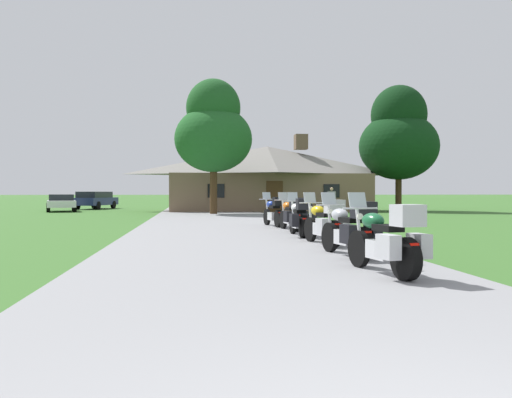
{
  "coord_description": "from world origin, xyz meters",
  "views": [
    {
      "loc": [
        -1.14,
        -1.81,
        1.36
      ],
      "look_at": [
        1.39,
        18.99,
        1.08
      ],
      "focal_mm": 36.42,
      "sensor_mm": 36.0,
      "label": 1
    }
  ],
  "objects_px": {
    "motorcycle_white_fourth_in_row": "(300,218)",
    "motorcycle_orange_fifth_in_row": "(292,214)",
    "motorcycle_green_nearest_to_camera": "(389,240)",
    "motorcycle_blue_farthest_in_row": "(274,212)",
    "bystander_gray_shirt_near_lodge": "(332,199)",
    "motorcycle_silver_second_in_row": "(351,230)",
    "tree_right_of_lodge": "(399,137)",
    "motorcycle_yellow_third_in_row": "(325,223)",
    "parked_white_sedan_far_left": "(61,202)",
    "tree_by_lodge_front": "(213,130)",
    "parked_navy_suv_far_left": "(95,199)"
  },
  "relations": [
    {
      "from": "motorcycle_yellow_third_in_row",
      "to": "motorcycle_blue_farthest_in_row",
      "type": "xyz_separation_m",
      "value": [
        -0.18,
        7.01,
        0.01
      ]
    },
    {
      "from": "motorcycle_green_nearest_to_camera",
      "to": "motorcycle_orange_fifth_in_row",
      "type": "height_order",
      "value": "same"
    },
    {
      "from": "motorcycle_yellow_third_in_row",
      "to": "parked_white_sedan_far_left",
      "type": "height_order",
      "value": "motorcycle_yellow_third_in_row"
    },
    {
      "from": "motorcycle_orange_fifth_in_row",
      "to": "motorcycle_green_nearest_to_camera",
      "type": "bearing_deg",
      "value": -98.67
    },
    {
      "from": "motorcycle_silver_second_in_row",
      "to": "tree_by_lodge_front",
      "type": "xyz_separation_m",
      "value": [
        -1.9,
        21.22,
        4.48
      ]
    },
    {
      "from": "motorcycle_white_fourth_in_row",
      "to": "motorcycle_orange_fifth_in_row",
      "type": "distance_m",
      "value": 2.26
    },
    {
      "from": "motorcycle_orange_fifth_in_row",
      "to": "parked_white_sedan_far_left",
      "type": "distance_m",
      "value": 24.11
    },
    {
      "from": "motorcycle_green_nearest_to_camera",
      "to": "motorcycle_silver_second_in_row",
      "type": "bearing_deg",
      "value": 77.6
    },
    {
      "from": "motorcycle_white_fourth_in_row",
      "to": "tree_by_lodge_front",
      "type": "bearing_deg",
      "value": 95.59
    },
    {
      "from": "motorcycle_white_fourth_in_row",
      "to": "tree_right_of_lodge",
      "type": "bearing_deg",
      "value": 59.91
    },
    {
      "from": "motorcycle_green_nearest_to_camera",
      "to": "motorcycle_blue_farthest_in_row",
      "type": "bearing_deg",
      "value": 80.15
    },
    {
      "from": "motorcycle_yellow_third_in_row",
      "to": "motorcycle_orange_fifth_in_row",
      "type": "relative_size",
      "value": 1.0
    },
    {
      "from": "tree_by_lodge_front",
      "to": "motorcycle_blue_farthest_in_row",
      "type": "bearing_deg",
      "value": -81.28
    },
    {
      "from": "bystander_gray_shirt_near_lodge",
      "to": "motorcycle_blue_farthest_in_row",
      "type": "bearing_deg",
      "value": 66.7
    },
    {
      "from": "motorcycle_silver_second_in_row",
      "to": "parked_white_sedan_far_left",
      "type": "relative_size",
      "value": 0.46
    },
    {
      "from": "motorcycle_yellow_third_in_row",
      "to": "bystander_gray_shirt_near_lodge",
      "type": "bearing_deg",
      "value": 65.06
    },
    {
      "from": "motorcycle_green_nearest_to_camera",
      "to": "tree_by_lodge_front",
      "type": "bearing_deg",
      "value": 84.62
    },
    {
      "from": "motorcycle_silver_second_in_row",
      "to": "motorcycle_white_fourth_in_row",
      "type": "height_order",
      "value": "same"
    },
    {
      "from": "motorcycle_green_nearest_to_camera",
      "to": "tree_right_of_lodge",
      "type": "bearing_deg",
      "value": 57.66
    },
    {
      "from": "motorcycle_silver_second_in_row",
      "to": "motorcycle_orange_fifth_in_row",
      "type": "xyz_separation_m",
      "value": [
        0.18,
        7.16,
        0.0
      ]
    },
    {
      "from": "motorcycle_white_fourth_in_row",
      "to": "tree_right_of_lodge",
      "type": "distance_m",
      "value": 24.21
    },
    {
      "from": "motorcycle_green_nearest_to_camera",
      "to": "motorcycle_yellow_third_in_row",
      "type": "relative_size",
      "value": 1.0
    },
    {
      "from": "parked_white_sedan_far_left",
      "to": "motorcycle_white_fourth_in_row",
      "type": "bearing_deg",
      "value": -76.1
    },
    {
      "from": "motorcycle_orange_fifth_in_row",
      "to": "motorcycle_blue_farthest_in_row",
      "type": "height_order",
      "value": "same"
    },
    {
      "from": "motorcycle_blue_farthest_in_row",
      "to": "bystander_gray_shirt_near_lodge",
      "type": "height_order",
      "value": "bystander_gray_shirt_near_lodge"
    },
    {
      "from": "tree_by_lodge_front",
      "to": "parked_white_sedan_far_left",
      "type": "xyz_separation_m",
      "value": [
        -10.42,
        6.57,
        -4.44
      ]
    },
    {
      "from": "motorcycle_green_nearest_to_camera",
      "to": "parked_navy_suv_far_left",
      "type": "xyz_separation_m",
      "value": [
        -10.81,
        35.25,
        0.17
      ]
    },
    {
      "from": "motorcycle_yellow_third_in_row",
      "to": "motorcycle_blue_farthest_in_row",
      "type": "bearing_deg",
      "value": 82.24
    },
    {
      "from": "parked_navy_suv_far_left",
      "to": "parked_white_sedan_far_left",
      "type": "bearing_deg",
      "value": -89.42
    },
    {
      "from": "tree_right_of_lodge",
      "to": "bystander_gray_shirt_near_lodge",
      "type": "bearing_deg",
      "value": -147.4
    },
    {
      "from": "motorcycle_green_nearest_to_camera",
      "to": "motorcycle_blue_farthest_in_row",
      "type": "distance_m",
      "value": 11.68
    },
    {
      "from": "motorcycle_green_nearest_to_camera",
      "to": "motorcycle_blue_farthest_in_row",
      "type": "relative_size",
      "value": 1.0
    },
    {
      "from": "motorcycle_yellow_third_in_row",
      "to": "motorcycle_orange_fifth_in_row",
      "type": "xyz_separation_m",
      "value": [
        0.07,
        4.78,
        0.0
      ]
    },
    {
      "from": "motorcycle_orange_fifth_in_row",
      "to": "bystander_gray_shirt_near_lodge",
      "type": "xyz_separation_m",
      "value": [
        5.39,
        14.68,
        0.32
      ]
    },
    {
      "from": "motorcycle_orange_fifth_in_row",
      "to": "motorcycle_yellow_third_in_row",
      "type": "bearing_deg",
      "value": -97.83
    },
    {
      "from": "motorcycle_white_fourth_in_row",
      "to": "bystander_gray_shirt_near_lodge",
      "type": "xyz_separation_m",
      "value": [
        5.58,
        16.93,
        0.32
      ]
    },
    {
      "from": "motorcycle_silver_second_in_row",
      "to": "parked_white_sedan_far_left",
      "type": "height_order",
      "value": "motorcycle_silver_second_in_row"
    },
    {
      "from": "motorcycle_green_nearest_to_camera",
      "to": "motorcycle_orange_fifth_in_row",
      "type": "distance_m",
      "value": 9.46
    },
    {
      "from": "motorcycle_yellow_third_in_row",
      "to": "parked_navy_suv_far_left",
      "type": "distance_m",
      "value": 32.51
    },
    {
      "from": "motorcycle_green_nearest_to_camera",
      "to": "motorcycle_silver_second_in_row",
      "type": "relative_size",
      "value": 1.0
    },
    {
      "from": "motorcycle_silver_second_in_row",
      "to": "parked_white_sedan_far_left",
      "type": "distance_m",
      "value": 30.39
    },
    {
      "from": "motorcycle_silver_second_in_row",
      "to": "bystander_gray_shirt_near_lodge",
      "type": "height_order",
      "value": "bystander_gray_shirt_near_lodge"
    },
    {
      "from": "motorcycle_silver_second_in_row",
      "to": "tree_right_of_lodge",
      "type": "relative_size",
      "value": 0.23
    },
    {
      "from": "motorcycle_yellow_third_in_row",
      "to": "bystander_gray_shirt_near_lodge",
      "type": "relative_size",
      "value": 1.25
    },
    {
      "from": "motorcycle_silver_second_in_row",
      "to": "motorcycle_white_fourth_in_row",
      "type": "bearing_deg",
      "value": 79.96
    },
    {
      "from": "parked_navy_suv_far_left",
      "to": "parked_white_sedan_far_left",
      "type": "distance_m",
      "value": 5.36
    },
    {
      "from": "bystander_gray_shirt_near_lodge",
      "to": "tree_right_of_lodge",
      "type": "bearing_deg",
      "value": -146.3
    },
    {
      "from": "motorcycle_orange_fifth_in_row",
      "to": "parked_navy_suv_far_left",
      "type": "bearing_deg",
      "value": 106.32
    },
    {
      "from": "motorcycle_blue_farthest_in_row",
      "to": "bystander_gray_shirt_near_lodge",
      "type": "bearing_deg",
      "value": 56.69
    },
    {
      "from": "motorcycle_white_fourth_in_row",
      "to": "motorcycle_orange_fifth_in_row",
      "type": "height_order",
      "value": "same"
    }
  ]
}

